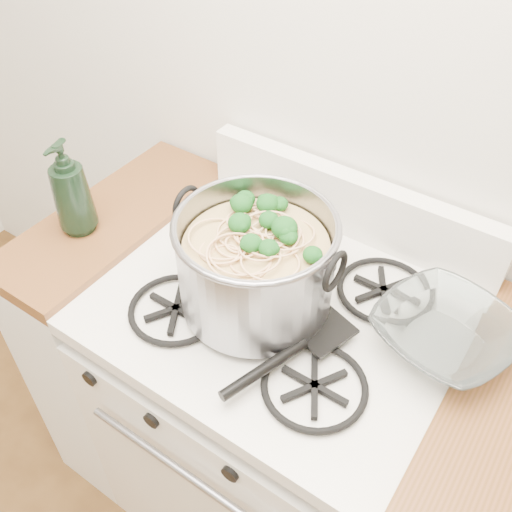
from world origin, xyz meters
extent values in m
plane|color=silver|center=(0.00, 1.60, 1.35)|extent=(3.60, 0.00, 3.60)
cube|color=white|center=(0.00, 1.27, 0.41)|extent=(0.76, 0.65, 0.81)
cube|color=white|center=(0.00, 1.27, 0.88)|extent=(0.76, 0.65, 0.04)
cube|color=black|center=(0.00, 1.27, 0.91)|extent=(0.60, 0.56, 0.02)
cylinder|color=black|center=(-0.28, 0.95, 0.78)|extent=(0.04, 0.03, 0.04)
cylinder|color=black|center=(-0.10, 0.95, 0.78)|extent=(0.04, 0.03, 0.04)
cylinder|color=black|center=(0.10, 0.95, 0.78)|extent=(0.04, 0.03, 0.04)
cube|color=silver|center=(-0.51, 1.27, 0.44)|extent=(0.25, 0.65, 0.88)
cube|color=#5A3615|center=(-0.51, 1.27, 0.90)|extent=(0.25, 0.65, 0.04)
cylinder|color=gray|center=(-0.04, 1.23, 1.03)|extent=(0.31, 0.31, 0.21)
torus|color=gray|center=(-0.04, 1.23, 1.13)|extent=(0.33, 0.33, 0.01)
torus|color=black|center=(-0.21, 1.23, 1.10)|extent=(0.01, 0.08, 0.08)
torus|color=black|center=(0.13, 1.23, 1.10)|extent=(0.01, 0.08, 0.08)
cylinder|color=#AA8A50|center=(-0.04, 1.23, 1.00)|extent=(0.29, 0.29, 0.16)
sphere|color=#144C16|center=(-0.04, 1.23, 1.10)|extent=(0.04, 0.04, 0.04)
sphere|color=#144C16|center=(-0.04, 1.23, 1.10)|extent=(0.04, 0.04, 0.04)
sphere|color=#144C16|center=(-0.04, 1.23, 1.10)|extent=(0.04, 0.04, 0.04)
sphere|color=#144C16|center=(-0.04, 1.23, 1.10)|extent=(0.04, 0.04, 0.04)
sphere|color=#144C16|center=(-0.04, 1.23, 1.10)|extent=(0.04, 0.04, 0.04)
sphere|color=#144C16|center=(-0.04, 1.23, 1.10)|extent=(0.04, 0.04, 0.04)
sphere|color=#144C16|center=(-0.04, 1.23, 1.10)|extent=(0.04, 0.04, 0.04)
sphere|color=#144C16|center=(-0.04, 1.23, 1.10)|extent=(0.04, 0.04, 0.04)
sphere|color=#144C16|center=(-0.04, 1.23, 1.10)|extent=(0.04, 0.04, 0.04)
sphere|color=#144C16|center=(-0.04, 1.23, 1.10)|extent=(0.04, 0.04, 0.04)
sphere|color=#144C16|center=(-0.04, 1.23, 1.10)|extent=(0.04, 0.04, 0.04)
imported|color=white|center=(0.33, 1.34, 0.94)|extent=(0.13, 0.13, 0.03)
imported|color=black|center=(-0.53, 1.18, 1.04)|extent=(0.11, 0.11, 0.24)
camera|label=1|loc=(0.43, 0.55, 1.82)|focal=40.00mm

